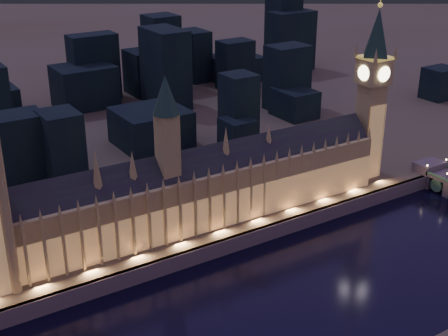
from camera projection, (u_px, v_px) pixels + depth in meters
ground_plane at (283, 293)px, 269.74m from camera, size 2000.00×2000.00×0.00m
embankment_wall at (231, 245)px, 299.96m from camera, size 2000.00×2.50×8.00m
palace_of_westminster at (204, 188)px, 306.16m from camera, size 202.00×24.35×78.00m
elizabeth_tower at (373, 80)px, 345.96m from camera, size 18.00×18.00×102.90m
city_backdrop at (121, 84)px, 466.80m from camera, size 467.66×215.63×87.23m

